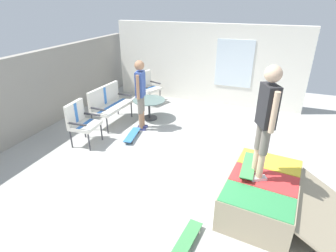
# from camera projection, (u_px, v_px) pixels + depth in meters

# --- Properties ---
(ground_plane) EXTENTS (12.00, 12.00, 0.10)m
(ground_plane) POSITION_uv_depth(u_px,v_px,m) (182.00, 164.00, 5.76)
(ground_plane) COLOR #A8A8A3
(back_wall_cinderblock) EXTENTS (9.00, 0.20, 1.96)m
(back_wall_cinderblock) POSITION_uv_depth(u_px,v_px,m) (28.00, 96.00, 6.61)
(back_wall_cinderblock) COLOR gray
(back_wall_cinderblock) RESTS_ON ground_plane
(house_facade) EXTENTS (0.23, 6.00, 2.47)m
(house_facade) POSITION_uv_depth(u_px,v_px,m) (206.00, 64.00, 8.57)
(house_facade) COLOR white
(house_facade) RESTS_ON ground_plane
(skate_ramp) EXTENTS (1.84, 1.98, 0.58)m
(skate_ramp) POSITION_uv_depth(u_px,v_px,m) (264.00, 194.00, 4.35)
(skate_ramp) COLOR tan
(skate_ramp) RESTS_ON ground_plane
(patio_bench) EXTENTS (1.28, 0.62, 1.02)m
(patio_bench) POSITION_uv_depth(u_px,v_px,m) (108.00, 102.00, 7.28)
(patio_bench) COLOR #38383D
(patio_bench) RESTS_ON ground_plane
(patio_chair_near_house) EXTENTS (0.77, 0.73, 1.02)m
(patio_chair_near_house) POSITION_uv_depth(u_px,v_px,m) (146.00, 85.00, 8.72)
(patio_chair_near_house) COLOR #38383D
(patio_chair_near_house) RESTS_ON ground_plane
(patio_chair_by_wall) EXTENTS (0.65, 0.59, 1.02)m
(patio_chair_by_wall) POSITION_uv_depth(u_px,v_px,m) (80.00, 120.00, 6.22)
(patio_chair_by_wall) COLOR #38383D
(patio_chair_by_wall) RESTS_ON ground_plane
(patio_table) EXTENTS (0.90, 0.90, 0.57)m
(patio_table) POSITION_uv_depth(u_px,v_px,m) (149.00, 105.00, 7.62)
(patio_table) COLOR #38383D
(patio_table) RESTS_ON ground_plane
(person_watching) EXTENTS (0.47, 0.29, 1.80)m
(person_watching) POSITION_uv_depth(u_px,v_px,m) (140.00, 90.00, 6.74)
(person_watching) COLOR navy
(person_watching) RESTS_ON ground_plane
(person_skater) EXTENTS (0.44, 0.34, 1.77)m
(person_skater) POSITION_uv_depth(u_px,v_px,m) (266.00, 116.00, 3.84)
(person_skater) COLOR silver
(person_skater) RESTS_ON skate_ramp
(skateboard_by_bench) EXTENTS (0.82, 0.33, 0.10)m
(skateboard_by_bench) POSITION_uv_depth(u_px,v_px,m) (132.00, 135.00, 6.67)
(skateboard_by_bench) COLOR #3372B2
(skateboard_by_bench) RESTS_ON ground_plane
(skateboard_spare) EXTENTS (0.82, 0.28, 0.10)m
(skateboard_spare) POSITION_uv_depth(u_px,v_px,m) (186.00, 241.00, 3.76)
(skateboard_spare) COLOR #3F8C4C
(skateboard_spare) RESTS_ON ground_plane
(skateboard_on_ramp) EXTENTS (0.80, 0.21, 0.10)m
(skateboard_on_ramp) POSITION_uv_depth(u_px,v_px,m) (249.00, 165.00, 4.42)
(skateboard_on_ramp) COLOR #3F8C4C
(skateboard_on_ramp) RESTS_ON skate_ramp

